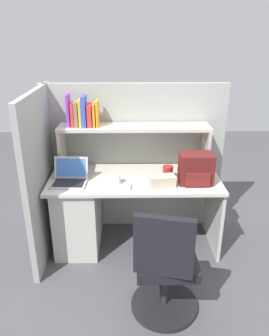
{
  "coord_description": "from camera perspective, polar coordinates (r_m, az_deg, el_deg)",
  "views": [
    {
      "loc": [
        -0.04,
        -2.84,
        2.02
      ],
      "look_at": [
        0.0,
        -0.05,
        0.85
      ],
      "focal_mm": 35.44,
      "sensor_mm": 36.0,
      "label": 1
    }
  ],
  "objects": [
    {
      "name": "snack_canister",
      "position": [
        3.11,
        5.74,
        -0.72
      ],
      "size": [
        0.1,
        0.1,
        0.12
      ],
      "primitive_type": "cylinder",
      "color": "maroon",
      "rests_on": "desk"
    },
    {
      "name": "cubicle_partition_rear",
      "position": [
        3.45,
        -0.11,
        1.6
      ],
      "size": [
        1.84,
        0.05,
        1.55
      ],
      "primitive_type": "cube",
      "color": "#939991",
      "rests_on": "ground_plane"
    },
    {
      "name": "desk",
      "position": [
        3.29,
        -6.86,
        -6.89
      ],
      "size": [
        1.6,
        0.7,
        0.73
      ],
      "color": "beige",
      "rests_on": "ground_plane"
    },
    {
      "name": "laptop",
      "position": [
        3.06,
        -11.07,
        -1.63
      ],
      "size": [
        0.33,
        0.28,
        0.22
      ],
      "color": "#B7BABF",
      "rests_on": "desk"
    },
    {
      "name": "paper_cup",
      "position": [
        2.99,
        -3.12,
        -1.89
      ],
      "size": [
        0.08,
        0.08,
        0.1
      ],
      "primitive_type": "cylinder",
      "color": "white",
      "rests_on": "desk"
    },
    {
      "name": "ground_plane",
      "position": [
        3.49,
        -0.01,
        -12.67
      ],
      "size": [
        8.0,
        8.0,
        0.0
      ],
      "primitive_type": "plane",
      "color": "#4C4C51"
    },
    {
      "name": "tissue_box",
      "position": [
        2.95,
        4.85,
        -2.23
      ],
      "size": [
        0.24,
        0.15,
        0.1
      ],
      "primitive_type": "cube",
      "rotation": [
        0.0,
        0.0,
        0.15
      ],
      "color": "#BFB299",
      "rests_on": "desk"
    },
    {
      "name": "computer_mouse",
      "position": [
        2.91,
        -1.25,
        -3.23
      ],
      "size": [
        0.07,
        0.11,
        0.03
      ],
      "primitive_type": "cube",
      "rotation": [
        0.0,
        0.0,
        -0.06
      ],
      "color": "silver",
      "rests_on": "desk"
    },
    {
      "name": "backpack",
      "position": [
        3.02,
        10.54,
        -0.16
      ],
      "size": [
        0.3,
        0.22,
        0.28
      ],
      "color": "#591919",
      "rests_on": "desk"
    },
    {
      "name": "reference_books_on_shelf",
      "position": [
        3.15,
        -8.85,
        9.33
      ],
      "size": [
        0.29,
        0.18,
        0.3
      ],
      "color": "purple",
      "rests_on": "overhead_hutch"
    },
    {
      "name": "office_chair",
      "position": [
        2.54,
        5.27,
        -17.19
      ],
      "size": [
        0.52,
        0.53,
        0.93
      ],
      "rotation": [
        0.0,
        0.0,
        2.92
      ],
      "color": "black",
      "rests_on": "ground_plane"
    },
    {
      "name": "cubicle_partition_left",
      "position": [
        3.16,
        -15.6,
        -1.34
      ],
      "size": [
        0.05,
        1.06,
        1.55
      ],
      "primitive_type": "cube",
      "color": "#939991",
      "rests_on": "ground_plane"
    },
    {
      "name": "overhead_hutch",
      "position": [
        3.18,
        -0.07,
        5.6
      ],
      "size": [
        1.44,
        0.28,
        0.45
      ],
      "color": "#B3A99C",
      "rests_on": "desk"
    }
  ]
}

